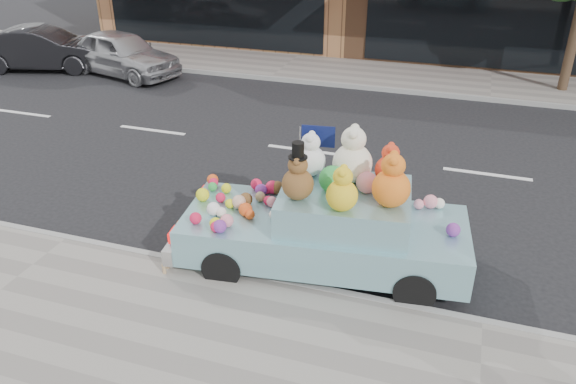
% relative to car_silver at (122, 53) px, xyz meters
% --- Properties ---
extents(ground, '(120.00, 120.00, 0.00)m').
position_rel_car_silver_xyz_m(ground, '(11.44, -4.10, -0.71)').
color(ground, black).
rests_on(ground, ground).
extents(far_sidewalk, '(60.00, 3.00, 0.12)m').
position_rel_car_silver_xyz_m(far_sidewalk, '(11.44, 2.40, -0.65)').
color(far_sidewalk, gray).
rests_on(far_sidewalk, ground).
extents(near_kerb, '(60.00, 0.12, 0.13)m').
position_rel_car_silver_xyz_m(near_kerb, '(11.44, -9.10, -0.64)').
color(near_kerb, gray).
rests_on(near_kerb, ground).
extents(far_kerb, '(60.00, 0.12, 0.13)m').
position_rel_car_silver_xyz_m(far_kerb, '(11.44, 0.90, -0.64)').
color(far_kerb, gray).
rests_on(far_kerb, ground).
extents(car_silver, '(4.46, 2.72, 1.42)m').
position_rel_car_silver_xyz_m(car_silver, '(0.00, 0.00, 0.00)').
color(car_silver, '#A9AAAE').
rests_on(car_silver, ground).
extents(car_dark, '(4.52, 2.62, 1.41)m').
position_rel_car_silver_xyz_m(car_dark, '(-2.83, -0.29, -0.00)').
color(car_dark, black).
rests_on(car_dark, ground).
extents(art_car, '(4.66, 2.27, 2.23)m').
position_rel_car_silver_xyz_m(art_car, '(9.05, -8.35, 0.10)').
color(art_car, black).
rests_on(art_car, ground).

